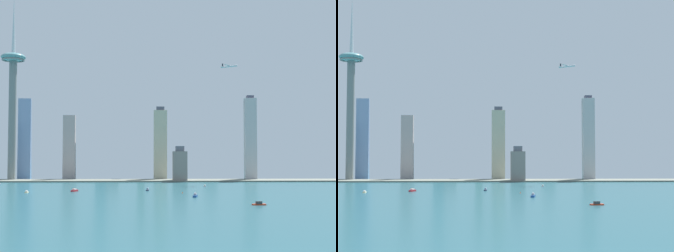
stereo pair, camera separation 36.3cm
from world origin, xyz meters
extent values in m
plane|color=#23525C|center=(0.00, 0.00, 0.00)|extent=(6000.00, 6000.00, 0.00)
cube|color=slate|center=(0.00, 497.84, 1.25)|extent=(795.94, 65.69, 2.51)
cylinder|color=slate|center=(-279.85, 520.01, 119.05)|extent=(14.59, 14.59, 238.10)
ellipsoid|color=#599094|center=(-279.85, 520.01, 238.10)|extent=(47.01, 47.01, 15.84)
torus|color=slate|center=(-279.85, 520.01, 232.55)|extent=(43.13, 43.13, 3.17)
cone|color=silver|center=(-279.85, 520.01, 304.14)|extent=(7.30, 7.30, 116.25)
cube|color=#BEB99C|center=(5.11, 542.52, 68.71)|extent=(26.37, 16.56, 137.41)
cube|color=#5A5866|center=(5.11, 542.52, 141.01)|extent=(15.82, 9.93, 7.19)
cube|color=#97AEB3|center=(106.93, 568.48, 20.75)|extent=(27.60, 22.15, 41.50)
cube|color=#4E5758|center=(106.93, 568.48, 46.81)|extent=(16.56, 13.29, 10.63)
cube|color=gray|center=(40.69, 483.45, 28.04)|extent=(26.57, 25.94, 56.07)
cube|color=slate|center=(40.69, 483.45, 60.88)|extent=(15.94, 15.56, 9.63)
cube|color=#44737E|center=(-301.30, 601.67, 85.83)|extent=(13.27, 13.31, 171.67)
cube|color=#B3A19E|center=(-175.31, 551.46, 63.83)|extent=(23.84, 15.40, 127.66)
cube|color=#86AAB7|center=(-117.16, 596.04, 82.75)|extent=(22.71, 16.61, 165.49)
cube|color=#4E6365|center=(-117.16, 596.04, 170.68)|extent=(13.63, 9.96, 10.37)
cube|color=#B7B5B7|center=(182.07, 531.93, 80.31)|extent=(22.65, 19.42, 160.63)
cube|color=#585368|center=(182.07, 531.93, 163.45)|extent=(13.59, 11.65, 5.64)
cube|color=gray|center=(-33.65, 591.42, 65.58)|extent=(14.36, 21.21, 131.16)
cube|color=#545765|center=(-33.65, 591.42, 133.43)|extent=(8.62, 12.72, 4.54)
cube|color=#7994C0|center=(-264.58, 561.29, 80.60)|extent=(25.35, 22.06, 161.20)
cube|color=#535258|center=(-264.58, 561.29, 164.36)|extent=(15.21, 13.24, 6.32)
cube|color=#979392|center=(-91.22, 575.95, 20.72)|extent=(24.60, 27.83, 41.44)
cube|color=#151E32|center=(-16.55, 264.76, 0.62)|extent=(4.91, 10.63, 1.23)
cube|color=#8E95AB|center=(-16.55, 264.76, 2.66)|extent=(2.93, 4.83, 2.86)
cube|color=white|center=(72.79, 343.87, 0.65)|extent=(3.58, 9.75, 1.31)
cube|color=#9EA8A0|center=(72.79, 343.87, 2.23)|extent=(2.44, 4.31, 1.85)
cube|color=beige|center=(-178.38, 232.09, 0.63)|extent=(3.21, 11.10, 1.26)
cube|color=silver|center=(-178.38, 232.09, 2.19)|extent=(2.21, 4.89, 1.86)
cube|color=#B32F18|center=(100.78, 68.05, 0.60)|extent=(14.60, 7.20, 1.20)
cube|color=#30393B|center=(100.78, 68.05, 2.61)|extent=(6.61, 4.57, 2.82)
cube|color=navy|center=(42.62, 162.69, 1.09)|extent=(7.08, 15.37, 2.18)
cube|color=#9D939B|center=(42.62, 162.69, 3.45)|extent=(4.16, 6.98, 2.54)
cylinder|color=silver|center=(42.62, 162.69, 7.38)|extent=(0.24, 0.24, 5.34)
cube|color=#AD2028|center=(-117.83, 253.73, 1.08)|extent=(8.78, 14.05, 2.17)
cube|color=silver|center=(-117.83, 253.73, 3.15)|extent=(4.95, 6.58, 1.96)
cone|color=#E54C19|center=(30.26, 220.39, 0.96)|extent=(1.52, 1.52, 1.93)
cylinder|color=silver|center=(126.09, 435.95, 207.40)|extent=(26.41, 20.35, 3.08)
sphere|color=silver|center=(138.38, 427.03, 207.40)|extent=(3.08, 3.08, 3.08)
cube|color=silver|center=(126.09, 435.95, 208.79)|extent=(21.09, 27.23, 0.50)
cube|color=silver|center=(115.76, 443.46, 207.86)|extent=(8.35, 10.24, 0.40)
cube|color=#2D333D|center=(115.76, 443.46, 211.44)|extent=(2.24, 1.82, 5.00)
camera|label=1|loc=(-7.59, -449.08, 54.50)|focal=53.67mm
camera|label=2|loc=(-7.22, -449.09, 54.50)|focal=53.67mm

